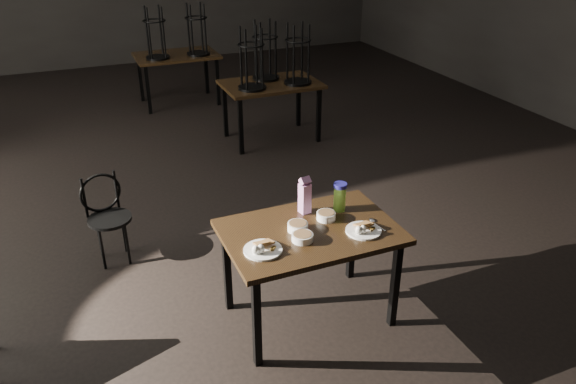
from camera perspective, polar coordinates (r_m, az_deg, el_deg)
name	(u,v)px	position (r m, az deg, el deg)	size (l,w,h in m)	color
main_table	(310,239)	(3.92, 2.27, -4.80)	(1.20, 0.80, 0.75)	black
plate_left	(263,248)	(3.64, -2.60, -5.73)	(0.25, 0.25, 0.08)	white
plate_right	(363,229)	(3.87, 7.68, -3.76)	(0.25, 0.25, 0.08)	white
bowl_near	(298,226)	(3.85, 0.99, -3.51)	(0.14, 0.14, 0.06)	white
bowl_far	(326,216)	(3.99, 3.89, -2.41)	(0.14, 0.14, 0.05)	white
bowl_big	(302,237)	(3.74, 1.47, -4.59)	(0.14, 0.14, 0.05)	white
juice_carton	(305,196)	(4.02, 1.71, -0.41)	(0.08, 0.08, 0.29)	#921A80
water_bottle	(340,197)	(4.08, 5.28, -0.46)	(0.11, 0.11, 0.22)	#94ED45
spoon	(373,221)	(4.01, 8.66, -2.94)	(0.05, 0.19, 0.01)	silver
bentwood_chair	(106,211)	(4.94, -17.96, -1.88)	(0.39, 0.38, 0.76)	black
bg_table_right	(271,81)	(7.12, -1.71, 11.23)	(1.20, 0.80, 1.48)	black
bg_table_far	(177,55)	(8.69, -11.24, 13.52)	(1.20, 0.80, 1.48)	black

